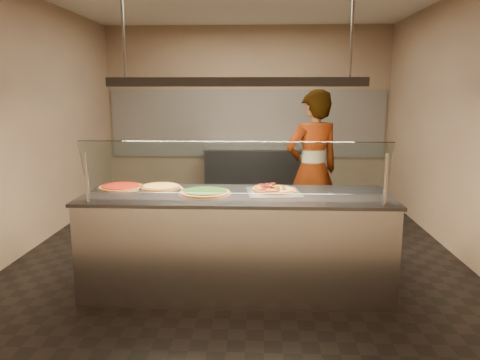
{
  "coord_description": "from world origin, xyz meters",
  "views": [
    {
      "loc": [
        0.24,
        -5.44,
        1.87
      ],
      "look_at": [
        0.04,
        -0.98,
        1.02
      ],
      "focal_mm": 35.0,
      "sensor_mm": 36.0,
      "label": 1
    }
  ],
  "objects_px": {
    "pizza_spinach": "(205,192)",
    "pizza_spatula": "(187,189)",
    "perforated_tray": "(274,192)",
    "pizza_cheese": "(161,187)",
    "prep_table": "(252,173)",
    "sneeze_guard": "(235,169)",
    "half_pizza_pepperoni": "(264,189)",
    "heat_lamp_housing": "(236,82)",
    "pizza_tomato": "(121,187)",
    "worker": "(312,170)",
    "half_pizza_sausage": "(284,190)",
    "serving_counter": "(237,242)"
  },
  "relations": [
    {
      "from": "sneeze_guard",
      "to": "perforated_tray",
      "type": "distance_m",
      "value": 0.63
    },
    {
      "from": "half_pizza_pepperoni",
      "to": "pizza_spinach",
      "type": "bearing_deg",
      "value": -169.28
    },
    {
      "from": "perforated_tray",
      "to": "sneeze_guard",
      "type": "bearing_deg",
      "value": -128.73
    },
    {
      "from": "pizza_spinach",
      "to": "worker",
      "type": "height_order",
      "value": "worker"
    },
    {
      "from": "perforated_tray",
      "to": "prep_table",
      "type": "relative_size",
      "value": 0.33
    },
    {
      "from": "pizza_tomato",
      "to": "worker",
      "type": "relative_size",
      "value": 0.24
    },
    {
      "from": "pizza_cheese",
      "to": "pizza_spatula",
      "type": "height_order",
      "value": "pizza_spatula"
    },
    {
      "from": "serving_counter",
      "to": "sneeze_guard",
      "type": "bearing_deg",
      "value": -90.0
    },
    {
      "from": "half_pizza_sausage",
      "to": "pizza_spinach",
      "type": "xyz_separation_m",
      "value": [
        -0.74,
        -0.1,
        -0.01
      ]
    },
    {
      "from": "half_pizza_pepperoni",
      "to": "heat_lamp_housing",
      "type": "bearing_deg",
      "value": -159.85
    },
    {
      "from": "pizza_tomato",
      "to": "heat_lamp_housing",
      "type": "xyz_separation_m",
      "value": [
        1.15,
        -0.22,
        1.01
      ]
    },
    {
      "from": "pizza_cheese",
      "to": "heat_lamp_housing",
      "type": "relative_size",
      "value": 0.18
    },
    {
      "from": "pizza_spinach",
      "to": "pizza_spatula",
      "type": "height_order",
      "value": "pizza_spatula"
    },
    {
      "from": "half_pizza_sausage",
      "to": "worker",
      "type": "distance_m",
      "value": 1.24
    },
    {
      "from": "pizza_spatula",
      "to": "worker",
      "type": "relative_size",
      "value": 0.13
    },
    {
      "from": "sneeze_guard",
      "to": "worker",
      "type": "bearing_deg",
      "value": 62.49
    },
    {
      "from": "worker",
      "to": "pizza_spinach",
      "type": "bearing_deg",
      "value": 24.99
    },
    {
      "from": "half_pizza_pepperoni",
      "to": "heat_lamp_housing",
      "type": "distance_m",
      "value": 1.02
    },
    {
      "from": "sneeze_guard",
      "to": "pizza_cheese",
      "type": "bearing_deg",
      "value": 142.89
    },
    {
      "from": "pizza_spatula",
      "to": "prep_table",
      "type": "bearing_deg",
      "value": 81.38
    },
    {
      "from": "perforated_tray",
      "to": "pizza_tomato",
      "type": "distance_m",
      "value": 1.5
    },
    {
      "from": "sneeze_guard",
      "to": "heat_lamp_housing",
      "type": "relative_size",
      "value": 1.13
    },
    {
      "from": "pizza_spinach",
      "to": "heat_lamp_housing",
      "type": "relative_size",
      "value": 0.21
    },
    {
      "from": "worker",
      "to": "perforated_tray",
      "type": "bearing_deg",
      "value": 43.94
    },
    {
      "from": "pizza_cheese",
      "to": "worker",
      "type": "bearing_deg",
      "value": 32.72
    },
    {
      "from": "pizza_spinach",
      "to": "serving_counter",
      "type": "bearing_deg",
      "value": 2.16
    },
    {
      "from": "pizza_spatula",
      "to": "prep_table",
      "type": "xyz_separation_m",
      "value": [
        0.56,
        3.69,
        -0.49
      ]
    },
    {
      "from": "perforated_tray",
      "to": "pizza_cheese",
      "type": "relative_size",
      "value": 1.28
    },
    {
      "from": "sneeze_guard",
      "to": "pizza_spatula",
      "type": "xyz_separation_m",
      "value": [
        -0.48,
        0.41,
        -0.27
      ]
    },
    {
      "from": "pizza_tomato",
      "to": "prep_table",
      "type": "height_order",
      "value": "pizza_tomato"
    },
    {
      "from": "perforated_tray",
      "to": "prep_table",
      "type": "distance_m",
      "value": 3.7
    },
    {
      "from": "pizza_tomato",
      "to": "heat_lamp_housing",
      "type": "distance_m",
      "value": 1.54
    },
    {
      "from": "perforated_tray",
      "to": "pizza_cheese",
      "type": "xyz_separation_m",
      "value": [
        -1.11,
        0.14,
        0.01
      ]
    },
    {
      "from": "sneeze_guard",
      "to": "half_pizza_pepperoni",
      "type": "relative_size",
      "value": 6.14
    },
    {
      "from": "worker",
      "to": "heat_lamp_housing",
      "type": "xyz_separation_m",
      "value": [
        -0.84,
        -1.26,
        1.0
      ]
    },
    {
      "from": "perforated_tray",
      "to": "pizza_cheese",
      "type": "distance_m",
      "value": 1.12
    },
    {
      "from": "pizza_spinach",
      "to": "pizza_spatula",
      "type": "bearing_deg",
      "value": 156.95
    },
    {
      "from": "half_pizza_pepperoni",
      "to": "heat_lamp_housing",
      "type": "relative_size",
      "value": 0.18
    },
    {
      "from": "pizza_spatula",
      "to": "worker",
      "type": "distance_m",
      "value": 1.78
    },
    {
      "from": "sneeze_guard",
      "to": "worker",
      "type": "height_order",
      "value": "worker"
    },
    {
      "from": "prep_table",
      "to": "worker",
      "type": "relative_size",
      "value": 0.86
    },
    {
      "from": "sneeze_guard",
      "to": "pizza_tomato",
      "type": "bearing_deg",
      "value": 154.0
    },
    {
      "from": "perforated_tray",
      "to": "pizza_cheese",
      "type": "height_order",
      "value": "pizza_cheese"
    },
    {
      "from": "heat_lamp_housing",
      "to": "perforated_tray",
      "type": "bearing_deg",
      "value": 14.57
    },
    {
      "from": "half_pizza_pepperoni",
      "to": "worker",
      "type": "distance_m",
      "value": 1.31
    },
    {
      "from": "pizza_spinach",
      "to": "pizza_tomato",
      "type": "xyz_separation_m",
      "value": [
        -0.86,
        0.23,
        -0.0
      ]
    },
    {
      "from": "pizza_tomato",
      "to": "serving_counter",
      "type": "bearing_deg",
      "value": -10.76
    },
    {
      "from": "pizza_spinach",
      "to": "prep_table",
      "type": "relative_size",
      "value": 0.3
    },
    {
      "from": "heat_lamp_housing",
      "to": "pizza_spinach",
      "type": "bearing_deg",
      "value": -177.84
    },
    {
      "from": "half_pizza_sausage",
      "to": "heat_lamp_housing",
      "type": "bearing_deg",
      "value": -168.72
    }
  ]
}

